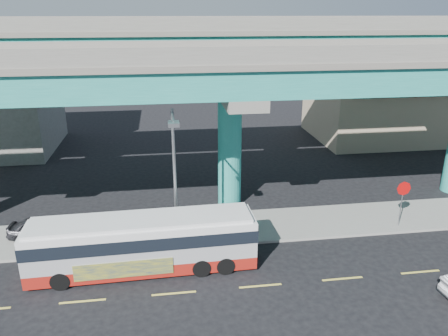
{
  "coord_description": "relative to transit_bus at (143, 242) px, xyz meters",
  "views": [
    {
      "loc": [
        -4.14,
        -17.08,
        12.02
      ],
      "look_at": [
        -1.09,
        4.0,
        4.35
      ],
      "focal_mm": 35.0,
      "sensor_mm": 36.0,
      "label": 1
    }
  ],
  "objects": [
    {
      "name": "ground",
      "position": [
        5.33,
        -1.88,
        -1.53
      ],
      "size": [
        120.0,
        120.0,
        0.0
      ],
      "primitive_type": "plane",
      "color": "black",
      "rests_on": "ground"
    },
    {
      "name": "sidewalk",
      "position": [
        5.33,
        3.62,
        -1.45
      ],
      "size": [
        70.0,
        4.0,
        0.15
      ],
      "primitive_type": "cube",
      "color": "gray",
      "rests_on": "ground"
    },
    {
      "name": "lane_markings",
      "position": [
        5.33,
        -2.18,
        -1.52
      ],
      "size": [
        58.0,
        0.12,
        0.01
      ],
      "color": "#D8C64C",
      "rests_on": "ground"
    },
    {
      "name": "viaduct",
      "position": [
        5.33,
        7.23,
        7.61
      ],
      "size": [
        52.0,
        12.4,
        11.7
      ],
      "color": "#218076",
      "rests_on": "ground"
    },
    {
      "name": "building_beige",
      "position": [
        23.33,
        21.1,
        1.98
      ],
      "size": [
        14.0,
        10.23,
        7.0
      ],
      "color": "tan",
      "rests_on": "ground"
    },
    {
      "name": "transit_bus",
      "position": [
        0.0,
        0.0,
        0.0
      ],
      "size": [
        10.95,
        2.6,
        2.79
      ],
      "rotation": [
        0.0,
        0.0,
        0.02
      ],
      "color": "maroon",
      "rests_on": "ground"
    },
    {
      "name": "parked_car",
      "position": [
        -5.72,
        3.78,
        -0.79
      ],
      "size": [
        2.13,
        3.78,
        1.19
      ],
      "primitive_type": "imported",
      "rotation": [
        0.0,
        0.0,
        1.47
      ],
      "color": "#2B2B30",
      "rests_on": "sidewalk"
    },
    {
      "name": "street_lamp",
      "position": [
        1.69,
        1.57,
        3.45
      ],
      "size": [
        0.5,
        2.43,
        7.39
      ],
      "color": "gray",
      "rests_on": "sidewalk"
    },
    {
      "name": "stop_sign",
      "position": [
        14.63,
        2.3,
        0.64
      ],
      "size": [
        0.84,
        0.08,
        2.78
      ],
      "rotation": [
        0.0,
        0.0,
        -0.41
      ],
      "color": "gray",
      "rests_on": "sidewalk"
    }
  ]
}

